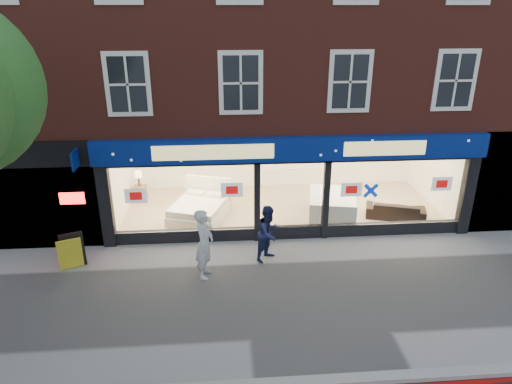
{
  "coord_description": "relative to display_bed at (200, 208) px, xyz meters",
  "views": [
    {
      "loc": [
        -2.07,
        -9.49,
        6.7
      ],
      "look_at": [
        -1.13,
        2.5,
        1.81
      ],
      "focal_mm": 32.0,
      "sensor_mm": 36.0,
      "label": 1
    }
  ],
  "objects": [
    {
      "name": "ground",
      "position": [
        2.85,
        -4.63,
        -0.42
      ],
      "size": [
        120.0,
        120.0,
        0.0
      ],
      "primitive_type": "plane",
      "color": "gray",
      "rests_on": "ground"
    },
    {
      "name": "kerb_stone",
      "position": [
        2.85,
        -7.53,
        -0.36
      ],
      "size": [
        60.0,
        0.25,
        0.12
      ],
      "primitive_type": "cube",
      "color": "gray",
      "rests_on": "ground"
    },
    {
      "name": "showroom_floor",
      "position": [
        2.85,
        0.62,
        -0.37
      ],
      "size": [
        11.0,
        4.5,
        0.1
      ],
      "primitive_type": "cube",
      "color": "tan",
      "rests_on": "ground"
    },
    {
      "name": "building",
      "position": [
        2.83,
        2.3,
        6.25
      ],
      "size": [
        19.0,
        8.26,
        10.3
      ],
      "color": "maroon",
      "rests_on": "ground"
    },
    {
      "name": "display_bed",
      "position": [
        0.0,
        0.0,
        0.0
      ],
      "size": [
        2.23,
        2.45,
        1.14
      ],
      "rotation": [
        0.0,
        0.0,
        -0.33
      ],
      "color": "white",
      "rests_on": "showroom_floor"
    },
    {
      "name": "bedside_table",
      "position": [
        -2.25,
        1.64,
        -0.05
      ],
      "size": [
        0.48,
        0.48,
        0.55
      ],
      "primitive_type": "cube",
      "rotation": [
        0.0,
        0.0,
        -0.08
      ],
      "color": "brown",
      "rests_on": "showroom_floor"
    },
    {
      "name": "mattress_stack",
      "position": [
        4.45,
        -0.22,
        0.06
      ],
      "size": [
        1.85,
        2.17,
        0.75
      ],
      "rotation": [
        0.0,
        0.0,
        -0.2
      ],
      "color": "white",
      "rests_on": "showroom_floor"
    },
    {
      "name": "sofa",
      "position": [
        6.55,
        -0.58,
        -0.04
      ],
      "size": [
        2.07,
        1.32,
        0.56
      ],
      "primitive_type": "imported",
      "rotation": [
        0.0,
        0.0,
        2.82
      ],
      "color": "black",
      "rests_on": "showroom_floor"
    },
    {
      "name": "a_board",
      "position": [
        -3.4,
        -2.84,
        0.07
      ],
      "size": [
        0.75,
        0.62,
        0.98
      ],
      "primitive_type": "cube",
      "rotation": [
        0.0,
        0.0,
        0.37
      ],
      "color": "gold",
      "rests_on": "ground"
    },
    {
      "name": "pedestrian_grey",
      "position": [
        0.25,
        -3.52,
        0.54
      ],
      "size": [
        0.59,
        0.78,
        1.92
      ],
      "primitive_type": "imported",
      "rotation": [
        0.0,
        0.0,
        1.36
      ],
      "color": "#B8BAC0",
      "rests_on": "ground"
    },
    {
      "name": "pedestrian_blue",
      "position": [
        2.03,
        -2.77,
        0.4
      ],
      "size": [
        1.0,
        1.0,
        1.63
      ],
      "primitive_type": "imported",
      "rotation": [
        0.0,
        0.0,
        0.81
      ],
      "color": "#171D40",
      "rests_on": "ground"
    }
  ]
}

